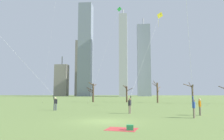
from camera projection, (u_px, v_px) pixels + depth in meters
ground_plane at (105, 121)px, 16.12m from camera, size 400.00×400.00×0.00m
kite_flyer_foreground_left_white at (191, 67)px, 17.31m from camera, size 3.23×8.15×19.28m
kite_flyer_midfield_left_yellow at (135, 89)px, 23.41m from camera, size 5.00×7.52×13.63m
kite_flyer_foreground_right_pink at (43, 89)px, 26.63m from camera, size 13.36×1.70×15.69m
bystander_watching_nearby at (200, 106)px, 20.45m from camera, size 0.24×0.51×1.62m
distant_kite_high_overhead_green at (117, 17)px, 48.11m from camera, size 7.03×3.21×21.79m
picnic_spot at (126, 128)px, 12.38m from camera, size 2.04×1.73×0.31m
bare_tree_right_of_center at (192, 92)px, 44.64m from camera, size 2.20×3.08×4.49m
bare_tree_center at (127, 93)px, 50.01m from camera, size 2.34×3.57×4.08m
bare_tree_rightmost at (157, 92)px, 47.48m from camera, size 2.07×3.41×4.89m
bare_tree_left_of_center at (93, 92)px, 51.00m from camera, size 2.25×2.19×4.78m
skyline_slender_spire at (62, 80)px, 162.21m from camera, size 9.73×6.87×30.31m
skyline_short_annex at (144, 60)px, 150.12m from camera, size 9.03×7.96×55.91m
skyline_wide_slab at (82, 68)px, 161.97m from camera, size 9.37×6.42×51.53m
skyline_squat_block at (86, 50)px, 148.76m from camera, size 9.11×9.03×65.13m
skyline_mid_tower_right at (123, 56)px, 139.10m from camera, size 5.21×11.49×57.85m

